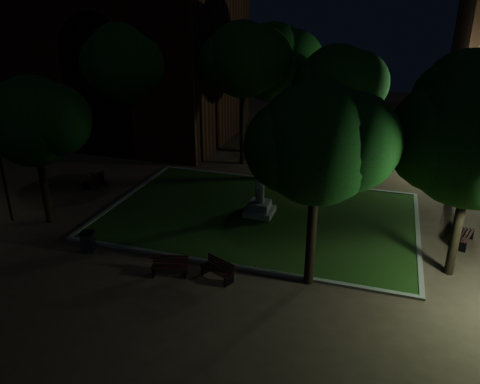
% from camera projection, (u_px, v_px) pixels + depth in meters
% --- Properties ---
extents(ground, '(80.00, 80.00, 0.00)m').
position_uv_depth(ground, '(248.00, 233.00, 21.97)').
color(ground, brown).
extents(lawn, '(15.00, 10.00, 0.08)m').
position_uv_depth(lawn, '(259.00, 215.00, 23.72)').
color(lawn, '#1F3D11').
rests_on(lawn, ground).
extents(lawn_kerb, '(15.40, 10.40, 0.12)m').
position_uv_depth(lawn_kerb, '(259.00, 214.00, 23.71)').
color(lawn_kerb, slate).
rests_on(lawn_kerb, ground).
extents(monument, '(1.40, 1.40, 3.20)m').
position_uv_depth(monument, '(260.00, 198.00, 23.37)').
color(monument, '#A39E96').
rests_on(monument, lawn).
extents(building_main, '(20.00, 12.00, 15.00)m').
position_uv_depth(building_main, '(103.00, 39.00, 35.76)').
color(building_main, '#4B2417').
rests_on(building_main, ground).
extents(tree_west, '(5.08, 4.15, 7.11)m').
position_uv_depth(tree_west, '(35.00, 122.00, 21.17)').
color(tree_west, black).
rests_on(tree_west, ground).
extents(tree_north_wl, '(5.73, 4.68, 9.08)m').
position_uv_depth(tree_north_wl, '(244.00, 60.00, 28.64)').
color(tree_north_wl, black).
rests_on(tree_north_wl, ground).
extents(tree_north_er, '(5.48, 4.47, 7.92)m').
position_uv_depth(tree_north_er, '(339.00, 84.00, 26.70)').
color(tree_north_er, black).
rests_on(tree_north_er, ground).
extents(tree_ne, '(5.74, 4.69, 8.03)m').
position_uv_depth(tree_ne, '(469.00, 97.00, 23.26)').
color(tree_ne, black).
rests_on(tree_ne, ground).
extents(tree_east, '(6.53, 5.33, 8.35)m').
position_uv_depth(tree_east, '(479.00, 136.00, 16.54)').
color(tree_east, black).
rests_on(tree_east, ground).
extents(tree_se, '(5.32, 4.34, 7.77)m').
position_uv_depth(tree_se, '(320.00, 144.00, 15.97)').
color(tree_se, black).
rests_on(tree_se, ground).
extents(tree_nw, '(7.17, 5.85, 9.28)m').
position_uv_depth(tree_nw, '(133.00, 62.00, 30.87)').
color(tree_nw, black).
rests_on(tree_nw, ground).
extents(tree_far_north, '(6.28, 5.13, 8.88)m').
position_uv_depth(tree_far_north, '(274.00, 63.00, 30.60)').
color(tree_far_north, black).
rests_on(tree_far_north, ground).
extents(lamppost_nw, '(1.18, 0.28, 3.94)m').
position_uv_depth(lamppost_nw, '(122.00, 114.00, 32.48)').
color(lamppost_nw, black).
rests_on(lamppost_nw, ground).
extents(lamppost_ne, '(1.18, 0.28, 4.74)m').
position_uv_depth(lamppost_ne, '(456.00, 122.00, 28.34)').
color(lamppost_ne, black).
rests_on(lamppost_ne, ground).
extents(bench_near_left, '(1.53, 0.85, 0.80)m').
position_uv_depth(bench_near_left, '(170.00, 267.00, 18.49)').
color(bench_near_left, black).
rests_on(bench_near_left, ground).
extents(bench_near_right, '(1.52, 1.04, 0.79)m').
position_uv_depth(bench_near_right, '(218.00, 270.00, 18.27)').
color(bench_near_right, black).
rests_on(bench_near_right, ground).
extents(bench_left_side, '(0.61, 1.48, 0.80)m').
position_uv_depth(bench_left_side, '(94.00, 180.00, 27.30)').
color(bench_left_side, black).
rests_on(bench_left_side, ground).
extents(bench_right_side, '(1.09, 1.79, 0.93)m').
position_uv_depth(bench_right_side, '(462.00, 235.00, 20.85)').
color(bench_right_side, black).
rests_on(bench_right_side, ground).
extents(bench_far_side, '(1.47, 0.59, 0.79)m').
position_uv_depth(bench_far_side, '(339.00, 170.00, 29.03)').
color(bench_far_side, black).
rests_on(bench_far_side, ground).
extents(trash_bin, '(0.69, 0.69, 0.93)m').
position_uv_depth(trash_bin, '(88.00, 242.00, 20.19)').
color(trash_bin, black).
rests_on(trash_bin, ground).
extents(bicycle, '(1.56, 1.00, 0.77)m').
position_uv_depth(bicycle, '(95.00, 177.00, 27.83)').
color(bicycle, black).
rests_on(bicycle, ground).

